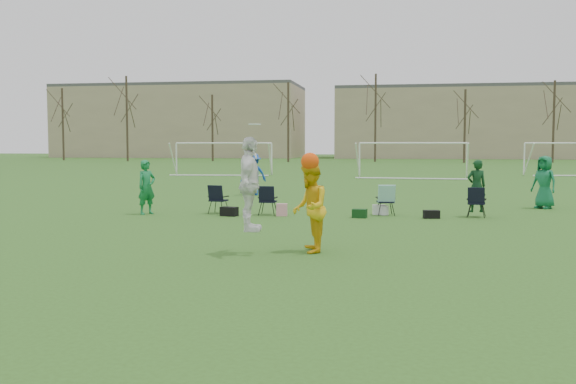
% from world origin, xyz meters
% --- Properties ---
extents(ground, '(260.00, 260.00, 0.00)m').
position_xyz_m(ground, '(0.00, 0.00, 0.00)').
color(ground, '#31591B').
rests_on(ground, ground).
extents(fielder_green_near, '(0.73, 0.79, 1.81)m').
position_xyz_m(fielder_green_near, '(-5.19, 7.16, 0.91)').
color(fielder_green_near, '#15773D').
rests_on(fielder_green_near, ground).
extents(fielder_blue, '(1.42, 1.31, 1.92)m').
position_xyz_m(fielder_blue, '(-3.44, 15.50, 0.96)').
color(fielder_blue, blue).
rests_on(fielder_blue, ground).
extents(fielder_green_far, '(1.10, 1.09, 1.92)m').
position_xyz_m(fielder_green_far, '(8.32, 11.45, 0.96)').
color(fielder_green_far, '#12663D').
rests_on(fielder_green_far, ground).
extents(center_contest, '(1.98, 1.59, 2.77)m').
position_xyz_m(center_contest, '(0.66, 0.40, 1.23)').
color(center_contest, white).
rests_on(center_contest, ground).
extents(sideline_setup, '(9.16, 1.69, 1.84)m').
position_xyz_m(sideline_setup, '(2.00, 8.01, 0.55)').
color(sideline_setup, '#0E3519').
rests_on(sideline_setup, ground).
extents(goal_left, '(7.39, 0.76, 2.46)m').
position_xyz_m(goal_left, '(-10.00, 34.00, 1.92)').
color(goal_left, white).
rests_on(goal_left, ground).
extents(goal_mid, '(7.40, 0.63, 2.46)m').
position_xyz_m(goal_mid, '(4.00, 32.00, 1.92)').
color(goal_mid, white).
rests_on(goal_mid, ground).
extents(goal_right, '(7.35, 1.14, 2.46)m').
position_xyz_m(goal_right, '(16.00, 38.00, 1.92)').
color(goal_right, white).
rests_on(goal_right, ground).
extents(tree_line, '(110.28, 3.28, 11.40)m').
position_xyz_m(tree_line, '(0.24, 69.85, 5.09)').
color(tree_line, '#382B21').
rests_on(tree_line, ground).
extents(building_row, '(126.00, 16.00, 13.00)m').
position_xyz_m(building_row, '(6.73, 96.00, 5.99)').
color(building_row, tan).
rests_on(building_row, ground).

